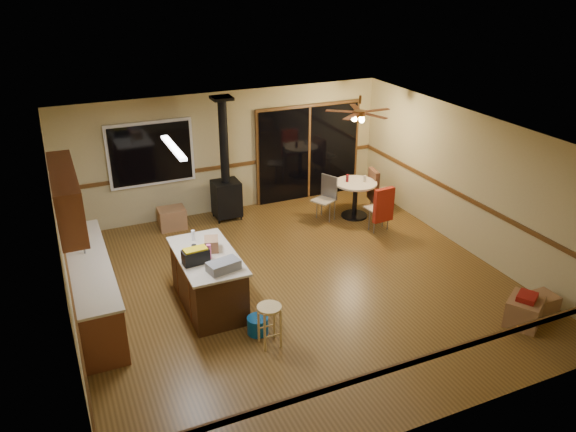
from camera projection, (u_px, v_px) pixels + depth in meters
floor at (295, 284)px, 9.52m from camera, size 7.00×7.00×0.00m
ceiling at (296, 136)px, 8.44m from camera, size 7.00×7.00×0.00m
wall_back at (227, 153)px, 11.89m from camera, size 7.00×0.00×7.00m
wall_front at (430, 336)px, 6.07m from camera, size 7.00×0.00×7.00m
wall_left at (64, 257)px, 7.69m from camera, size 0.00×7.00×7.00m
wall_right at (469, 183)px, 10.27m from camera, size 0.00×7.00×7.00m
chair_rail at (295, 231)px, 9.10m from camera, size 7.00×7.00×0.08m
window at (151, 154)px, 11.18m from camera, size 1.72×0.10×1.32m
sliding_door at (309, 153)px, 12.65m from camera, size 2.52×0.10×2.10m
lower_cabinets at (92, 289)px, 8.58m from camera, size 0.60×3.00×0.86m
countertop at (87, 263)px, 8.39m from camera, size 0.64×3.04×0.04m
upper_cabinets at (66, 197)px, 8.09m from camera, size 0.35×2.00×0.80m
kitchen_island at (208, 280)px, 8.78m from camera, size 0.88×1.68×0.90m
wood_stove at (226, 186)px, 11.68m from camera, size 0.55×0.50×2.52m
ceiling_fan at (359, 115)px, 11.15m from camera, size 0.24×0.24×0.55m
fluorescent_strip at (173, 148)px, 8.05m from camera, size 0.10×1.20×0.04m
toolbox_grey at (223, 266)px, 8.13m from camera, size 0.51×0.35×0.14m
toolbox_black at (196, 257)px, 8.31m from camera, size 0.40×0.24×0.21m
toolbox_yellow_lid at (195, 249)px, 8.26m from camera, size 0.36×0.21×0.03m
box_on_island at (211, 244)px, 8.70m from camera, size 0.28×0.34×0.19m
bottle_dark at (194, 252)px, 8.41m from camera, size 0.09×0.09×0.25m
bottle_pink at (209, 252)px, 8.44m from camera, size 0.09×0.09×0.23m
bottle_white at (193, 235)px, 8.99m from camera, size 0.08×0.08×0.18m
bar_stool at (270, 325)px, 7.91m from camera, size 0.45×0.45×0.63m
blue_bucket at (258, 325)px, 8.23m from camera, size 0.36×0.36×0.26m
dining_table at (355, 193)px, 11.84m from camera, size 0.89×0.89×0.78m
glass_red at (347, 178)px, 11.73m from camera, size 0.07×0.07×0.16m
glass_cream at (365, 179)px, 11.73m from camera, size 0.07×0.07×0.14m
chair_left at (327, 193)px, 11.72m from camera, size 0.54×0.54×0.51m
chair_near at (383, 205)px, 11.12m from camera, size 0.46×0.49×0.70m
chair_right at (374, 185)px, 12.08m from camera, size 0.53×0.50×0.70m
box_under_window at (172, 218)px, 11.45m from camera, size 0.55×0.45×0.43m
box_corner_a at (524, 311)px, 8.42m from camera, size 0.72×0.69×0.42m
box_corner_b at (541, 305)px, 8.64m from camera, size 0.43×0.37×0.35m
box_small_red at (527, 297)px, 8.31m from camera, size 0.40×0.38×0.08m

